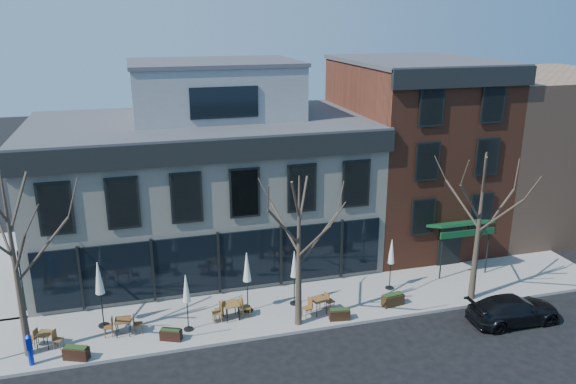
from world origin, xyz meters
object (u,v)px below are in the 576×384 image
object	(u,v)px
parked_sedan	(514,310)
cafe_set_0	(45,338)
call_box	(30,349)
umbrella_0	(99,282)

from	to	relation	value
parked_sedan	cafe_set_0	distance (m)	20.86
call_box	umbrella_0	bearing A→B (deg)	40.21
parked_sedan	umbrella_0	bearing A→B (deg)	76.85
cafe_set_0	umbrella_0	bearing A→B (deg)	25.40
cafe_set_0	umbrella_0	distance (m)	3.13
parked_sedan	cafe_set_0	size ratio (longest dim) A/B	2.81
parked_sedan	umbrella_0	xyz separation A→B (m)	(-18.28, 4.49, 1.74)
parked_sedan	cafe_set_0	bearing A→B (deg)	81.29
call_box	parked_sedan	bearing A→B (deg)	-5.97
cafe_set_0	call_box	bearing A→B (deg)	-108.73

